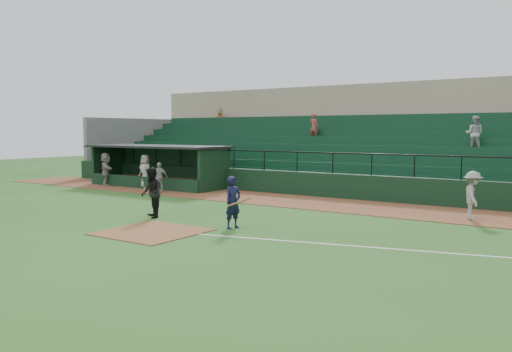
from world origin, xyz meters
The scene contains 12 objects.
ground centered at (0.00, 0.00, 0.00)m, with size 90.00×90.00×0.00m, color #26551B.
warning_track centered at (0.00, 8.00, 0.01)m, with size 40.00×4.00×0.03m, color brown.
home_plate_dirt centered at (0.00, -1.00, 0.01)m, with size 3.00×3.00×0.03m, color brown.
foul_line centered at (8.00, 1.20, 0.01)m, with size 18.00×0.09×0.01m, color white.
stadium_structure centered at (0.00, 16.46, 2.30)m, with size 38.00×13.08×6.40m.
dugout centered at (-9.75, 9.56, 1.33)m, with size 8.90×3.20×2.42m.
batter_at_plate centered at (1.78, 1.00, 0.88)m, with size 1.06×0.73×1.77m.
umpire centered at (-2.05, 1.00, 0.96)m, with size 0.93×0.73×1.92m, color black.
runner centered at (8.11, 7.13, 0.93)m, with size 1.16×0.67×1.79m, color gray.
dugout_player_a centered at (-7.52, 6.94, 0.82)m, with size 0.93×0.39×1.58m, color #A29E98.
dugout_player_b centered at (-9.57, 7.92, 0.98)m, with size 0.93×0.61×1.90m, color #A9A49E.
dugout_player_c centered at (-12.61, 7.66, 1.00)m, with size 1.80×0.57×1.94m, color gray.
Camera 1 is at (12.20, -12.97, 3.30)m, focal length 36.70 mm.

